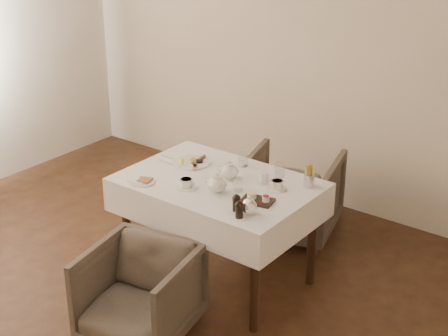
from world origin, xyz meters
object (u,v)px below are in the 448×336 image
at_px(breakfast_plate, 192,162).
at_px(armchair_far, 292,194).
at_px(armchair_near, 140,293).
at_px(table, 218,197).
at_px(teapot_centre, 230,170).

bearing_deg(breakfast_plate, armchair_far, 81.41).
bearing_deg(armchair_near, table, 78.34).
xyz_separation_m(armchair_near, teapot_centre, (0.04, 0.86, 0.53)).
bearing_deg(armchair_far, table, 72.61).
height_order(armchair_near, teapot_centre, teapot_centre).
height_order(table, armchair_near, table).
bearing_deg(armchair_far, breakfast_plate, 49.52).
bearing_deg(table, armchair_near, -90.08).
height_order(table, breakfast_plate, breakfast_plate).
distance_m(armchair_near, teapot_centre, 1.01).
height_order(armchair_far, teapot_centre, teapot_centre).
relative_size(armchair_far, teapot_centre, 4.49).
height_order(table, teapot_centre, teapot_centre).
xyz_separation_m(table, breakfast_plate, (-0.33, 0.12, 0.13)).
relative_size(table, armchair_near, 2.01).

